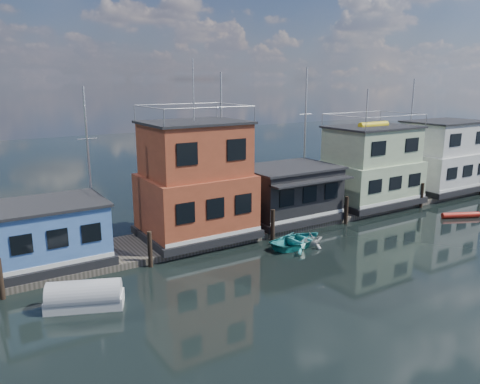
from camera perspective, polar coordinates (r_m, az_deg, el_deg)
ground at (r=29.50m, az=21.23°, el=-9.15°), size 160.00×160.00×0.00m
dock at (r=37.29m, az=6.44°, el=-3.24°), size 48.00×5.00×0.40m
houseboat_blue at (r=29.50m, az=-22.14°, el=-4.67°), size 6.40×4.90×3.66m
houseboat_red at (r=31.84m, az=-5.46°, el=1.13°), size 7.40×5.90×11.86m
houseboat_dark at (r=36.39m, az=5.94°, el=-0.03°), size 7.40×6.10×4.06m
houseboat_green at (r=42.21m, az=15.66°, el=3.00°), size 8.40×5.90×7.03m
houseboat_white at (r=49.99m, az=23.46°, el=3.94°), size 8.40×5.90×6.66m
pilings at (r=34.77m, az=8.92°, el=-3.02°), size 42.28×0.28×2.20m
background_masts at (r=43.70m, az=6.64°, el=6.41°), size 36.40×0.16×12.00m
dinghy_white at (r=31.85m, az=8.69°, el=-5.72°), size 1.92×1.67×0.99m
red_kayak at (r=41.91m, az=25.30°, el=-2.56°), size 3.05×1.74×0.46m
dinghy_teal at (r=31.77m, az=7.12°, el=-5.85°), size 4.46×3.45×0.85m
tarp_runabout at (r=24.66m, az=-18.41°, el=-12.05°), size 3.93×2.72×1.49m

